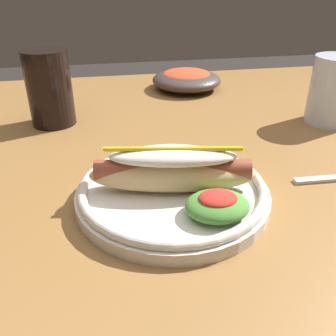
# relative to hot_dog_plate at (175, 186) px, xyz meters

# --- Properties ---
(dining_table) EXTENTS (1.40, 1.04, 0.74)m
(dining_table) POSITION_rel_hot_dog_plate_xyz_m (-0.02, 0.12, -0.11)
(dining_table) COLOR olive
(dining_table) RESTS_ON ground_plane
(hot_dog_plate) EXTENTS (0.24, 0.24, 0.08)m
(hot_dog_plate) POSITION_rel_hot_dog_plate_xyz_m (0.00, 0.00, 0.00)
(hot_dog_plate) COLOR silver
(hot_dog_plate) RESTS_ON dining_table
(soda_cup) EXTENTS (0.08, 0.08, 0.14)m
(soda_cup) POSITION_rel_hot_dog_plate_xyz_m (-0.17, 0.30, 0.05)
(soda_cup) COLOR black
(soda_cup) RESTS_ON dining_table
(water_cup) EXTENTS (0.09, 0.09, 0.12)m
(water_cup) POSITION_rel_hot_dog_plate_xyz_m (0.35, 0.21, 0.04)
(water_cup) COLOR silver
(water_cup) RESTS_ON dining_table
(side_bowl) EXTENTS (0.17, 0.17, 0.05)m
(side_bowl) POSITION_rel_hot_dog_plate_xyz_m (0.13, 0.48, 0.00)
(side_bowl) COLOR #423833
(side_bowl) RESTS_ON dining_table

